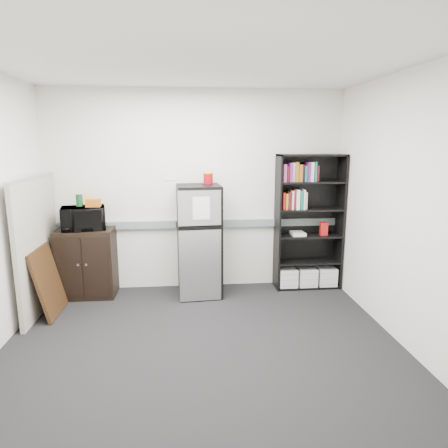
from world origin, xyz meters
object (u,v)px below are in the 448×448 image
at_px(cubicle_partition, 38,245).
at_px(cabinet, 87,263).
at_px(bookshelf, 308,223).
at_px(microwave, 83,218).
at_px(refrigerator, 199,241).

height_order(cubicle_partition, cabinet, cubicle_partition).
relative_size(bookshelf, cabinet, 2.04).
bearing_deg(cabinet, microwave, -90.00).
height_order(bookshelf, cubicle_partition, bookshelf).
relative_size(cabinet, refrigerator, 0.62).
distance_m(bookshelf, cubicle_partition, 3.46).
relative_size(cubicle_partition, microwave, 3.04).
bearing_deg(cubicle_partition, refrigerator, 10.06).
xyz_separation_m(microwave, refrigerator, (1.48, -0.06, -0.32)).
xyz_separation_m(bookshelf, microwave, (-2.99, -0.08, 0.14)).
bearing_deg(cubicle_partition, microwave, 42.39).
relative_size(bookshelf, microwave, 3.47).
height_order(bookshelf, cabinet, bookshelf).
bearing_deg(refrigerator, cabinet, 172.69).
bearing_deg(cabinet, cubicle_partition, -136.51).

